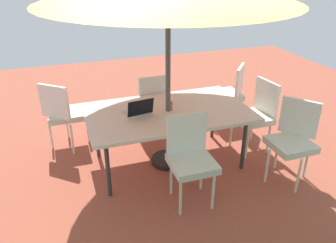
{
  "coord_description": "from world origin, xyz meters",
  "views": [
    {
      "loc": [
        1.21,
        3.59,
        2.47
      ],
      "look_at": [
        0.0,
        0.0,
        0.6
      ],
      "focal_mm": 36.33,
      "sensor_mm": 36.0,
      "label": 1
    }
  ],
  "objects_px": {
    "chair_southwest": "(229,92)",
    "laptop": "(139,111)",
    "dining_table": "(168,114)",
    "cup": "(170,106)",
    "chair_west": "(256,113)",
    "chair_southeast": "(63,112)",
    "chair_north": "(191,156)",
    "chair_northwest": "(293,138)",
    "chair_south": "(152,102)"
  },
  "relations": [
    {
      "from": "chair_south",
      "to": "dining_table",
      "type": "bearing_deg",
      "value": 89.43
    },
    {
      "from": "chair_south",
      "to": "chair_northwest",
      "type": "height_order",
      "value": "same"
    },
    {
      "from": "chair_north",
      "to": "laptop",
      "type": "bearing_deg",
      "value": 118.48
    },
    {
      "from": "dining_table",
      "to": "cup",
      "type": "height_order",
      "value": "cup"
    },
    {
      "from": "laptop",
      "to": "cup",
      "type": "relative_size",
      "value": 3.3
    },
    {
      "from": "chair_south",
      "to": "chair_north",
      "type": "bearing_deg",
      "value": 89.52
    },
    {
      "from": "chair_southeast",
      "to": "cup",
      "type": "height_order",
      "value": "chair_southeast"
    },
    {
      "from": "chair_southwest",
      "to": "chair_west",
      "type": "relative_size",
      "value": 1.0
    },
    {
      "from": "chair_west",
      "to": "chair_northwest",
      "type": "relative_size",
      "value": 1.0
    },
    {
      "from": "chair_north",
      "to": "cup",
      "type": "bearing_deg",
      "value": 91.3
    },
    {
      "from": "chair_west",
      "to": "chair_southeast",
      "type": "xyz_separation_m",
      "value": [
        2.45,
        -0.86,
        0.0
      ]
    },
    {
      "from": "chair_north",
      "to": "chair_southwest",
      "type": "bearing_deg",
      "value": 54.27
    },
    {
      "from": "chair_northwest",
      "to": "dining_table",
      "type": "bearing_deg",
      "value": -159.4
    },
    {
      "from": "dining_table",
      "to": "laptop",
      "type": "relative_size",
      "value": 5.63
    },
    {
      "from": "chair_west",
      "to": "laptop",
      "type": "bearing_deg",
      "value": -98.64
    },
    {
      "from": "dining_table",
      "to": "chair_southeast",
      "type": "xyz_separation_m",
      "value": [
        1.22,
        -0.82,
        -0.15
      ]
    },
    {
      "from": "chair_northwest",
      "to": "laptop",
      "type": "distance_m",
      "value": 1.84
    },
    {
      "from": "chair_southwest",
      "to": "cup",
      "type": "bearing_deg",
      "value": -19.2
    },
    {
      "from": "chair_west",
      "to": "laptop",
      "type": "xyz_separation_m",
      "value": [
        1.6,
        -0.06,
        0.24
      ]
    },
    {
      "from": "dining_table",
      "to": "laptop",
      "type": "height_order",
      "value": "laptop"
    },
    {
      "from": "chair_south",
      "to": "laptop",
      "type": "height_order",
      "value": "chair_south"
    },
    {
      "from": "chair_west",
      "to": "chair_southeast",
      "type": "relative_size",
      "value": 1.0
    },
    {
      "from": "chair_northwest",
      "to": "cup",
      "type": "height_order",
      "value": "chair_northwest"
    },
    {
      "from": "chair_west",
      "to": "dining_table",
      "type": "bearing_deg",
      "value": -98.51
    },
    {
      "from": "chair_south",
      "to": "laptop",
      "type": "distance_m",
      "value": 0.87
    },
    {
      "from": "chair_west",
      "to": "cup",
      "type": "relative_size",
      "value": 9.16
    },
    {
      "from": "chair_southwest",
      "to": "chair_south",
      "type": "height_order",
      "value": "same"
    },
    {
      "from": "chair_west",
      "to": "chair_southeast",
      "type": "height_order",
      "value": "same"
    },
    {
      "from": "chair_southwest",
      "to": "chair_southeast",
      "type": "distance_m",
      "value": 2.47
    },
    {
      "from": "laptop",
      "to": "chair_southeast",
      "type": "bearing_deg",
      "value": -51.99
    },
    {
      "from": "chair_southeast",
      "to": "chair_north",
      "type": "height_order",
      "value": "same"
    },
    {
      "from": "dining_table",
      "to": "laptop",
      "type": "bearing_deg",
      "value": -2.56
    },
    {
      "from": "chair_south",
      "to": "cup",
      "type": "height_order",
      "value": "chair_south"
    },
    {
      "from": "chair_northwest",
      "to": "laptop",
      "type": "bearing_deg",
      "value": -153.79
    },
    {
      "from": "chair_south",
      "to": "chair_west",
      "type": "relative_size",
      "value": 1.0
    },
    {
      "from": "chair_northwest",
      "to": "cup",
      "type": "distance_m",
      "value": 1.5
    },
    {
      "from": "chair_southeast",
      "to": "laptop",
      "type": "xyz_separation_m",
      "value": [
        -0.85,
        0.8,
        0.24
      ]
    },
    {
      "from": "dining_table",
      "to": "cup",
      "type": "xyz_separation_m",
      "value": [
        -0.03,
        -0.02,
        0.1
      ]
    },
    {
      "from": "dining_table",
      "to": "cup",
      "type": "distance_m",
      "value": 0.11
    },
    {
      "from": "dining_table",
      "to": "chair_north",
      "type": "xyz_separation_m",
      "value": [
        0.01,
        0.77,
        -0.15
      ]
    },
    {
      "from": "chair_west",
      "to": "cup",
      "type": "bearing_deg",
      "value": -99.72
    },
    {
      "from": "dining_table",
      "to": "cup",
      "type": "bearing_deg",
      "value": -139.29
    },
    {
      "from": "cup",
      "to": "laptop",
      "type": "bearing_deg",
      "value": 1.19
    },
    {
      "from": "chair_west",
      "to": "chair_southeast",
      "type": "distance_m",
      "value": 2.6
    },
    {
      "from": "laptop",
      "to": "chair_south",
      "type": "bearing_deg",
      "value": -125.21
    },
    {
      "from": "chair_south",
      "to": "chair_north",
      "type": "distance_m",
      "value": 1.53
    },
    {
      "from": "chair_southwest",
      "to": "chair_south",
      "type": "bearing_deg",
      "value": -50.58
    },
    {
      "from": "chair_southwest",
      "to": "laptop",
      "type": "distance_m",
      "value": 1.79
    },
    {
      "from": "dining_table",
      "to": "chair_north",
      "type": "distance_m",
      "value": 0.78
    },
    {
      "from": "chair_north",
      "to": "cup",
      "type": "distance_m",
      "value": 0.83
    }
  ]
}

